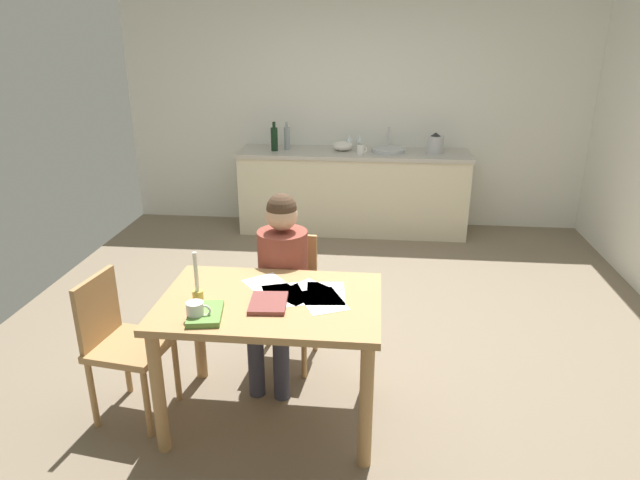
{
  "coord_description": "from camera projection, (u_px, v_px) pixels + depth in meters",
  "views": [
    {
      "loc": [
        0.25,
        -3.77,
        2.13
      ],
      "look_at": [
        -0.1,
        -0.38,
        0.85
      ],
      "focal_mm": 31.34,
      "sensor_mm": 36.0,
      "label": 1
    }
  ],
  "objects": [
    {
      "name": "wine_glass_near_sink",
      "position": [
        359.0,
        139.0,
        6.14
      ],
      "size": [
        0.07,
        0.07,
        0.15
      ],
      "color": "silver",
      "rests_on": "kitchen_counter"
    },
    {
      "name": "wall_back",
      "position": [
        356.0,
        109.0,
        6.24
      ],
      "size": [
        5.2,
        0.12,
        2.6
      ],
      "primitive_type": "cube",
      "color": "silver",
      "rests_on": "ground"
    },
    {
      "name": "bottle_vinegar",
      "position": [
        287.0,
        138.0,
        6.11
      ],
      "size": [
        0.06,
        0.06,
        0.3
      ],
      "color": "#8C999E",
      "rests_on": "kitchen_counter"
    },
    {
      "name": "person_seated",
      "position": [
        280.0,
        275.0,
        3.53
      ],
      "size": [
        0.36,
        0.61,
        1.19
      ],
      "color": "brown",
      "rests_on": "ground"
    },
    {
      "name": "dining_table",
      "position": [
        271.0,
        319.0,
        3.07
      ],
      "size": [
        1.2,
        0.81,
        0.76
      ],
      "color": "tan",
      "rests_on": "ground"
    },
    {
      "name": "paper_bill",
      "position": [
        326.0,
        293.0,
        3.09
      ],
      "size": [
        0.24,
        0.32,
        0.0
      ],
      "primitive_type": "cube",
      "rotation": [
        0.0,
        0.0,
        0.1
      ],
      "color": "white",
      "rests_on": "dining_table"
    },
    {
      "name": "candlestick",
      "position": [
        197.0,
        286.0,
        3.0
      ],
      "size": [
        0.06,
        0.06,
        0.27
      ],
      "color": "gold",
      "rests_on": "dining_table"
    },
    {
      "name": "paper_letter",
      "position": [
        269.0,
        286.0,
        3.19
      ],
      "size": [
        0.35,
        0.36,
        0.0
      ],
      "primitive_type": "cube",
      "rotation": [
        0.0,
        0.0,
        0.67
      ],
      "color": "white",
      "rests_on": "dining_table"
    },
    {
      "name": "coffee_mug",
      "position": [
        196.0,
        311.0,
        2.8
      ],
      "size": [
        0.13,
        0.09,
        0.09
      ],
      "color": "white",
      "rests_on": "dining_table"
    },
    {
      "name": "sink_unit",
      "position": [
        388.0,
        150.0,
        6.01
      ],
      "size": [
        0.36,
        0.36,
        0.24
      ],
      "color": "#B2B7BC",
      "rests_on": "kitchen_counter"
    },
    {
      "name": "bottle_oil",
      "position": [
        274.0,
        139.0,
        6.04
      ],
      "size": [
        0.07,
        0.07,
        0.31
      ],
      "color": "black",
      "rests_on": "kitchen_counter"
    },
    {
      "name": "wine_glass_by_kettle",
      "position": [
        349.0,
        139.0,
        6.16
      ],
      "size": [
        0.07,
        0.07,
        0.15
      ],
      "color": "silver",
      "rests_on": "kitchen_counter"
    },
    {
      "name": "chair_at_table",
      "position": [
        287.0,
        293.0,
        3.73
      ],
      "size": [
        0.44,
        0.44,
        0.86
      ],
      "color": "tan",
      "rests_on": "ground"
    },
    {
      "name": "stovetop_kettle",
      "position": [
        435.0,
        144.0,
        5.93
      ],
      "size": [
        0.18,
        0.18,
        0.22
      ],
      "color": "#B7BABF",
      "rests_on": "kitchen_counter"
    },
    {
      "name": "ground_plane",
      "position": [
        338.0,
        329.0,
        4.29
      ],
      "size": [
        5.2,
        5.2,
        0.04
      ],
      "primitive_type": "cube",
      "color": "#7A6B56"
    },
    {
      "name": "teacup_on_counter",
      "position": [
        361.0,
        150.0,
        5.88
      ],
      "size": [
        0.11,
        0.07,
        0.09
      ],
      "color": "white",
      "rests_on": "kitchen_counter"
    },
    {
      "name": "paper_receipt",
      "position": [
        303.0,
        292.0,
        3.11
      ],
      "size": [
        0.35,
        0.36,
        0.0
      ],
      "primitive_type": "cube",
      "rotation": [
        0.0,
        0.0,
        -0.69
      ],
      "color": "white",
      "rests_on": "dining_table"
    },
    {
      "name": "paper_notice",
      "position": [
        284.0,
        295.0,
        3.07
      ],
      "size": [
        0.3,
        0.35,
        0.0
      ],
      "primitive_type": "cube",
      "rotation": [
        0.0,
        0.0,
        0.36
      ],
      "color": "white",
      "rests_on": "dining_table"
    },
    {
      "name": "chair_side_empty",
      "position": [
        121.0,
        341.0,
        3.17
      ],
      "size": [
        0.45,
        0.45,
        0.86
      ],
      "color": "tan",
      "rests_on": "ground"
    },
    {
      "name": "book_magazine",
      "position": [
        268.0,
        303.0,
        2.96
      ],
      "size": [
        0.21,
        0.26,
        0.02
      ],
      "primitive_type": "cube",
      "rotation": [
        0.0,
        0.0,
        0.07
      ],
      "color": "brown",
      "rests_on": "dining_table"
    },
    {
      "name": "mixing_bowl",
      "position": [
        343.0,
        146.0,
        6.07
      ],
      "size": [
        0.22,
        0.22,
        0.1
      ],
      "primitive_type": "ellipsoid",
      "color": "white",
      "rests_on": "kitchen_counter"
    },
    {
      "name": "kitchen_counter",
      "position": [
        353.0,
        191.0,
        6.21
      ],
      "size": [
        2.5,
        0.64,
        0.9
      ],
      "color": "beige",
      "rests_on": "ground"
    },
    {
      "name": "book_cookery",
      "position": [
        205.0,
        314.0,
        2.84
      ],
      "size": [
        0.21,
        0.28,
        0.03
      ],
      "primitive_type": "cube",
      "rotation": [
        0.0,
        0.0,
        0.17
      ],
      "color": "#659342",
      "rests_on": "dining_table"
    },
    {
      "name": "paper_envelope",
      "position": [
        322.0,
        301.0,
        3.01
      ],
      "size": [
        0.32,
        0.36,
        0.0
      ],
      "primitive_type": "cube",
      "rotation": [
        0.0,
        0.0,
        0.44
      ],
      "color": "white",
      "rests_on": "dining_table"
    }
  ]
}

